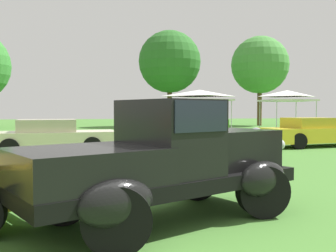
{
  "coord_description": "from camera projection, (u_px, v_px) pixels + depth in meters",
  "views": [
    {
      "loc": [
        -0.52,
        -5.07,
        1.57
      ],
      "look_at": [
        0.63,
        1.97,
        1.26
      ],
      "focal_mm": 42.01,
      "sensor_mm": 36.0,
      "label": 1
    }
  ],
  "objects": [
    {
      "name": "treeline_center",
      "position": [
        260.0,
        65.0,
        38.04
      ],
      "size": [
        5.55,
        5.55,
        8.66
      ],
      "color": "brown",
      "rests_on": "ground_plane"
    },
    {
      "name": "canopy_tent_right_field",
      "position": [
        287.0,
        95.0,
        23.31
      ],
      "size": [
        2.67,
        2.67,
        2.71
      ],
      "color": "#B7B7BC",
      "rests_on": "ground_plane"
    },
    {
      "name": "treeline_mid_left",
      "position": [
        170.0,
        62.0,
        35.9
      ],
      "size": [
        5.68,
        5.68,
        8.77
      ],
      "color": "#47331E",
      "rests_on": "ground_plane"
    },
    {
      "name": "canopy_tent_center_field",
      "position": [
        199.0,
        95.0,
        22.83
      ],
      "size": [
        3.25,
        3.25,
        2.71
      ],
      "color": "#B7B7BC",
      "rests_on": "ground_plane"
    },
    {
      "name": "show_car_yellow",
      "position": [
        312.0,
        132.0,
        16.57
      ],
      "size": [
        4.58,
        2.42,
        1.22
      ],
      "color": "yellow",
      "rests_on": "ground_plane"
    },
    {
      "name": "feature_pickup_truck",
      "position": [
        164.0,
        160.0,
        5.48
      ],
      "size": [
        4.26,
        3.21,
        1.7
      ],
      "color": "black",
      "rests_on": "ground_plane"
    },
    {
      "name": "ground_plane",
      "position": [
        145.0,
        229.0,
        5.15
      ],
      "size": [
        120.0,
        120.0,
        0.0
      ],
      "primitive_type": "plane",
      "color": "#42752D"
    },
    {
      "name": "show_car_lime",
      "position": [
        206.0,
        137.0,
        13.96
      ],
      "size": [
        4.18,
        2.42,
        1.22
      ],
      "color": "#60C62D",
      "rests_on": "ground_plane"
    },
    {
      "name": "show_car_cream",
      "position": [
        51.0,
        137.0,
        13.65
      ],
      "size": [
        4.54,
        2.21,
        1.22
      ],
      "color": "beige",
      "rests_on": "ground_plane"
    }
  ]
}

